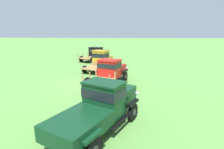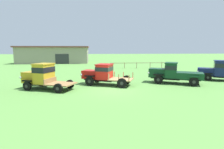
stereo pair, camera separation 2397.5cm
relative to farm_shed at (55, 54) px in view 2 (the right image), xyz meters
name	(u,v)px [view 2 (the right image)]	position (x,y,z in m)	size (l,w,h in m)	color
ground_plane	(111,90)	(11.83, -32.81, -2.19)	(240.00, 240.00, 0.00)	#5B9342
farm_shed	(55,54)	(0.00, 0.00, 0.00)	(17.88, 9.28, 4.33)	gray
paddock_fence	(143,64)	(19.64, -15.53, -1.41)	(12.68, 0.40, 1.11)	#997F60
vintage_truck_second_in_line	(43,76)	(5.74, -31.81, -1.00)	(5.12, 3.48, 2.32)	black
vintage_truck_midrow_center	(103,74)	(11.17, -30.42, -1.05)	(5.37, 3.63, 2.10)	black
vintage_truck_far_side	(174,73)	(18.63, -30.45, -1.08)	(5.52, 3.98, 2.18)	black
vintage_truck_back_of_row	(219,70)	(24.58, -29.21, -1.00)	(5.54, 4.37, 2.30)	black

